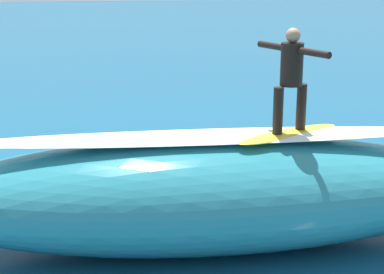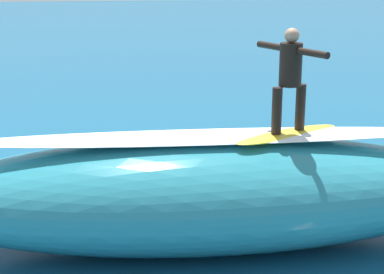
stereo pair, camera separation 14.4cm
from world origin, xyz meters
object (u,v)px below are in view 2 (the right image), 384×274
object	(u,v)px
surfboard_paddling	(121,178)
surfer_paddling	(125,172)
surfboard_riding	(288,134)
surfer_riding	(290,72)

from	to	relation	value
surfboard_paddling	surfer_paddling	world-z (taller)	surfer_paddling
surfboard_riding	surfer_paddling	world-z (taller)	surfboard_riding
surfboard_riding	surfer_paddling	distance (m)	4.41
surfer_paddling	surfboard_paddling	bearing A→B (deg)	-0.00
surfer_riding	surfer_paddling	world-z (taller)	surfer_riding
surfboard_paddling	surfer_paddling	size ratio (longest dim) A/B	1.78
surfboard_riding	surfer_paddling	size ratio (longest dim) A/B	1.49
surfboard_paddling	surfboard_riding	bearing A→B (deg)	167.89
surfer_riding	surfboard_paddling	xyz separation A→B (m)	(2.42, -3.47, -2.76)
surfboard_riding	surfboard_paddling	xyz separation A→B (m)	(2.42, -3.47, -1.79)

